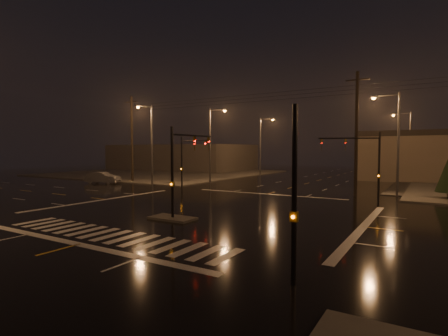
% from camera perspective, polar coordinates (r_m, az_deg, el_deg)
% --- Properties ---
extents(ground, '(140.00, 140.00, 0.00)m').
position_cam_1_polar(ground, '(26.28, -2.82, -6.89)').
color(ground, black).
rests_on(ground, ground).
extents(sidewalk_nw, '(36.00, 36.00, 0.12)m').
position_cam_1_polar(sidewalk_nw, '(68.15, -9.79, -0.79)').
color(sidewalk_nw, '#46433E').
rests_on(sidewalk_nw, ground).
extents(median_island, '(3.00, 1.60, 0.15)m').
position_cam_1_polar(median_island, '(23.10, -8.40, -8.10)').
color(median_island, '#46433E').
rests_on(median_island, ground).
extents(crosswalk, '(15.00, 2.60, 0.01)m').
position_cam_1_polar(crosswalk, '(19.60, -17.86, -10.43)').
color(crosswalk, beige).
rests_on(crosswalk, ground).
extents(stop_bar_near, '(16.00, 0.50, 0.01)m').
position_cam_1_polar(stop_bar_near, '(18.39, -22.64, -11.42)').
color(stop_bar_near, beige).
rests_on(stop_bar_near, ground).
extents(stop_bar_far, '(16.00, 0.50, 0.01)m').
position_cam_1_polar(stop_bar_far, '(35.85, 7.02, -4.24)').
color(stop_bar_far, beige).
rests_on(stop_bar_far, ground).
extents(commercial_block, '(30.00, 18.00, 5.60)m').
position_cam_1_polar(commercial_block, '(80.48, -6.93, 1.76)').
color(commercial_block, '#453F3D').
rests_on(commercial_block, ground).
extents(signal_mast_median, '(0.25, 4.59, 6.00)m').
position_cam_1_polar(signal_mast_median, '(23.41, -7.03, 1.12)').
color(signal_mast_median, black).
rests_on(signal_mast_median, ground).
extents(signal_mast_ne, '(4.84, 1.86, 6.00)m').
position_cam_1_polar(signal_mast_ne, '(32.04, 22.15, 1.49)').
color(signal_mast_ne, black).
rests_on(signal_mast_ne, ground).
extents(signal_mast_nw, '(4.84, 1.86, 6.00)m').
position_cam_1_polar(signal_mast_nw, '(39.67, -6.11, 1.94)').
color(signal_mast_nw, black).
rests_on(signal_mast_nw, ground).
extents(signal_mast_se, '(1.55, 3.87, 6.00)m').
position_cam_1_polar(signal_mast_se, '(12.51, 11.41, -0.73)').
color(signal_mast_se, black).
rests_on(signal_mast_se, ground).
extents(streetlight_1, '(2.77, 0.32, 10.00)m').
position_cam_1_polar(streetlight_1, '(47.09, -1.98, 4.57)').
color(streetlight_1, '#38383A').
rests_on(streetlight_1, ground).
extents(streetlight_2, '(2.77, 0.32, 10.00)m').
position_cam_1_polar(streetlight_2, '(61.14, 6.22, 4.19)').
color(streetlight_2, '#38383A').
rests_on(streetlight_2, ground).
extents(streetlight_3, '(2.77, 0.32, 10.00)m').
position_cam_1_polar(streetlight_3, '(37.68, 26.12, 4.66)').
color(streetlight_3, '#38383A').
rests_on(streetlight_3, ground).
extents(streetlight_4, '(2.77, 0.32, 10.00)m').
position_cam_1_polar(streetlight_4, '(57.62, 27.81, 3.94)').
color(streetlight_4, '#38383A').
rests_on(streetlight_4, ground).
extents(streetlight_5, '(0.32, 2.77, 10.00)m').
position_cam_1_polar(streetlight_5, '(44.67, -12.00, 4.59)').
color(streetlight_5, '#38383A').
rests_on(streetlight_5, ground).
extents(utility_pole_0, '(2.20, 0.32, 12.00)m').
position_cam_1_polar(utility_pole_0, '(50.88, -14.80, 4.73)').
color(utility_pole_0, black).
rests_on(utility_pole_0, ground).
extents(utility_pole_1, '(2.20, 0.32, 12.00)m').
position_cam_1_polar(utility_pole_1, '(36.13, 20.81, 5.38)').
color(utility_pole_1, black).
rests_on(utility_pole_1, ground).
extents(car_crossing, '(5.00, 2.85, 1.56)m').
position_cam_1_polar(car_crossing, '(49.47, -19.18, -1.49)').
color(car_crossing, slate).
rests_on(car_crossing, ground).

